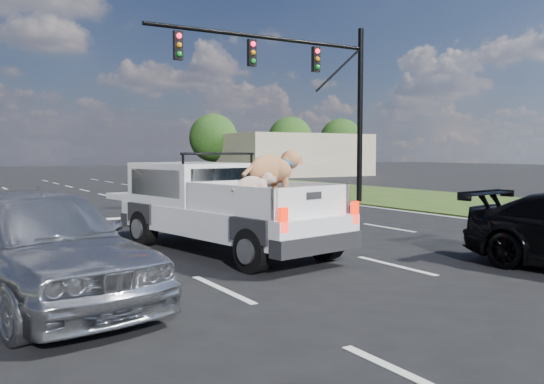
{
  "coord_description": "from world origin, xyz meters",
  "views": [
    {
      "loc": [
        -5.51,
        -7.72,
        2.07
      ],
      "look_at": [
        0.33,
        2.0,
        1.28
      ],
      "focal_mm": 38.0,
      "sensor_mm": 36.0,
      "label": 1
    }
  ],
  "objects": [
    {
      "name": "ground",
      "position": [
        0.0,
        0.0,
        0.0
      ],
      "size": [
        160.0,
        160.0,
        0.0
      ],
      "primitive_type": "plane",
      "color": "black",
      "rests_on": "ground"
    },
    {
      "name": "road_markings",
      "position": [
        0.0,
        6.56,
        0.01
      ],
      "size": [
        17.75,
        60.0,
        0.01
      ],
      "color": "silver",
      "rests_on": "ground"
    },
    {
      "name": "grass_shoulder_right",
      "position": [
        13.0,
        6.0,
        0.03
      ],
      "size": [
        8.0,
        60.0,
        0.06
      ],
      "primitive_type": "cube",
      "color": "#234114",
      "rests_on": "ground"
    },
    {
      "name": "traffic_signal",
      "position": [
        7.2,
        10.5,
        4.73
      ],
      "size": [
        9.11,
        0.31,
        7.0
      ],
      "color": "black",
      "rests_on": "ground"
    },
    {
      "name": "building_right",
      "position": [
        22.0,
        34.0,
        1.8
      ],
      "size": [
        12.0,
        7.0,
        3.6
      ],
      "primitive_type": "cube",
      "color": "#B6A78B",
      "rests_on": "ground"
    },
    {
      "name": "tree_far_d",
      "position": [
        16.0,
        38.0,
        3.29
      ],
      "size": [
        4.2,
        4.2,
        5.4
      ],
      "color": "#332114",
      "rests_on": "ground"
    },
    {
      "name": "tree_far_e",
      "position": [
        24.0,
        38.0,
        3.29
      ],
      "size": [
        4.2,
        4.2,
        5.4
      ],
      "color": "#332114",
      "rests_on": "ground"
    },
    {
      "name": "tree_far_f",
      "position": [
        30.0,
        38.0,
        3.29
      ],
      "size": [
        4.2,
        4.2,
        5.4
      ],
      "color": "#332114",
      "rests_on": "ground"
    },
    {
      "name": "pickup_truck",
      "position": [
        -0.27,
        3.06,
        0.98
      ],
      "size": [
        2.91,
        5.76,
        2.06
      ],
      "rotation": [
        0.0,
        0.0,
        0.18
      ],
      "color": "black",
      "rests_on": "ground"
    },
    {
      "name": "silver_sedan",
      "position": [
        -4.26,
        0.55,
        0.82
      ],
      "size": [
        2.88,
        5.09,
        1.63
      ],
      "primitive_type": "imported",
      "rotation": [
        0.0,
        0.0,
        0.21
      ],
      "color": "#ABACB2",
      "rests_on": "ground"
    }
  ]
}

